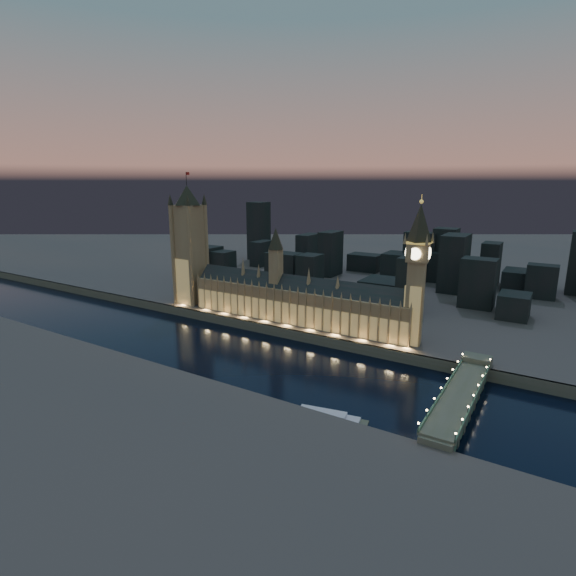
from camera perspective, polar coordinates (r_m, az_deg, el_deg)
The scene contains 9 objects.
ground_plane at distance 340.86m, azimuth -5.65°, elevation -7.96°, with size 2000.00×2000.00×0.00m, color black.
north_bank at distance 804.08m, azimuth 17.46°, elevation 4.25°, with size 2000.00×960.00×8.00m, color #424143.
embankment_wall at distance 370.76m, azimuth -1.80°, elevation -5.45°, with size 2000.00×2.50×8.00m, color #525740.
palace_of_westminster at distance 377.10m, azimuth 0.89°, elevation -1.57°, with size 202.00×21.74×78.00m.
victoria_tower at distance 439.94m, azimuth -12.42°, elevation 6.03°, with size 31.68×31.68×124.11m.
elizabeth_tower at distance 329.41m, azimuth 16.10°, elevation 3.08°, with size 18.00×18.00×107.26m.
westminster_bridge at distance 276.94m, azimuth 21.10°, elevation -12.76°, with size 17.54×113.00×15.90m.
river_boat at distance 250.42m, azimuth 4.39°, elevation -15.89°, with size 49.48×20.53×4.50m.
city_backdrop at distance 532.16m, azimuth 14.03°, elevation 3.01°, with size 487.41×215.63×85.54m.
Camera 1 is at (194.50, -250.90, 124.11)m, focal length 28.00 mm.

